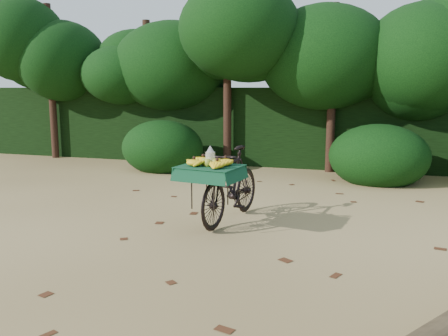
% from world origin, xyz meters
% --- Properties ---
extents(ground, '(80.00, 80.00, 0.00)m').
position_xyz_m(ground, '(0.00, 0.00, 0.00)').
color(ground, tan).
rests_on(ground, ground).
extents(vendor_bicycle, '(0.84, 1.81, 1.02)m').
position_xyz_m(vendor_bicycle, '(-0.40, 0.90, 0.52)').
color(vendor_bicycle, black).
rests_on(vendor_bicycle, ground).
extents(hedge_backdrop, '(26.00, 1.80, 1.80)m').
position_xyz_m(hedge_backdrop, '(0.00, 6.30, 0.90)').
color(hedge_backdrop, black).
rests_on(hedge_backdrop, ground).
extents(tree_row, '(14.50, 2.00, 4.00)m').
position_xyz_m(tree_row, '(-0.65, 5.50, 2.00)').
color(tree_row, black).
rests_on(tree_row, ground).
extents(bush_clumps, '(8.80, 1.70, 0.90)m').
position_xyz_m(bush_clumps, '(0.50, 4.30, 0.45)').
color(bush_clumps, black).
rests_on(bush_clumps, ground).
extents(leaf_litter, '(7.00, 7.30, 0.01)m').
position_xyz_m(leaf_litter, '(0.00, 0.65, 0.01)').
color(leaf_litter, '#462412').
rests_on(leaf_litter, ground).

